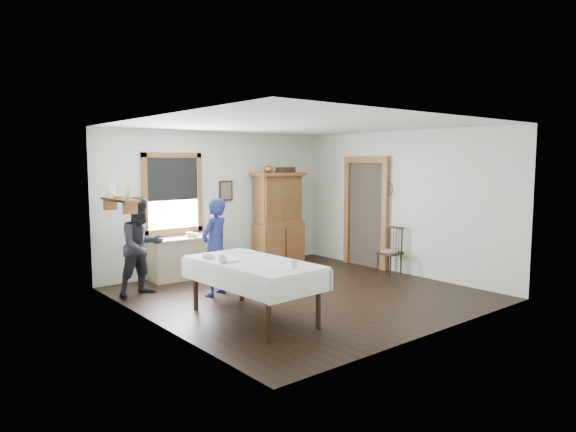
{
  "coord_description": "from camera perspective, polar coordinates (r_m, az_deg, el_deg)",
  "views": [
    {
      "loc": [
        -5.31,
        -6.15,
        2.13
      ],
      "look_at": [
        -0.03,
        0.3,
        1.24
      ],
      "focal_mm": 32.0,
      "sensor_mm": 36.0,
      "label": 1
    }
  ],
  "objects": [
    {
      "name": "dining_table",
      "position": [
        7.02,
        -3.89,
        -8.21
      ],
      "size": [
        1.13,
        2.03,
        0.79
      ],
      "primitive_type": "cube",
      "rotation": [
        0.0,
        0.0,
        0.04
      ],
      "color": "white",
      "rests_on": "room"
    },
    {
      "name": "shelf_bowl",
      "position": [
        8.26,
        -18.35,
        2.08
      ],
      "size": [
        0.22,
        0.22,
        0.05
      ],
      "primitive_type": "imported",
      "color": "silver",
      "rests_on": "wall_shelf"
    },
    {
      "name": "table_cup_a",
      "position": [
        6.84,
        -7.28,
        -4.79
      ],
      "size": [
        0.15,
        0.15,
        0.1
      ],
      "primitive_type": "imported",
      "rotation": [
        0.0,
        0.0,
        -0.23
      ],
      "color": "silver",
      "rests_on": "dining_table"
    },
    {
      "name": "work_counter",
      "position": [
        9.59,
        -11.28,
        -4.55
      ],
      "size": [
        1.35,
        0.57,
        0.76
      ],
      "primitive_type": "cube",
      "rotation": [
        0.0,
        0.0,
        -0.05
      ],
      "color": "tan",
      "rests_on": "room"
    },
    {
      "name": "wicker_basket",
      "position": [
        10.37,
        -1.14,
        -5.22
      ],
      "size": [
        0.36,
        0.28,
        0.19
      ],
      "primitive_type": "cube",
      "rotation": [
        0.0,
        0.0,
        -0.16
      ],
      "color": "tan",
      "rests_on": "room"
    },
    {
      "name": "table_bowl",
      "position": [
        7.21,
        -8.85,
        -4.44
      ],
      "size": [
        0.23,
        0.23,
        0.05
      ],
      "primitive_type": "imported",
      "rotation": [
        0.0,
        0.0,
        -0.13
      ],
      "color": "silver",
      "rests_on": "dining_table"
    },
    {
      "name": "room",
      "position": [
        8.17,
        1.52,
        0.61
      ],
      "size": [
        5.01,
        5.01,
        2.7
      ],
      "color": "black",
      "rests_on": "ground"
    },
    {
      "name": "woman_blue",
      "position": [
        8.24,
        -8.12,
        -3.82
      ],
      "size": [
        0.62,
        0.52,
        1.44
      ],
      "primitive_type": "imported",
      "rotation": [
        0.0,
        0.0,
        3.53
      ],
      "color": "navy",
      "rests_on": "room"
    },
    {
      "name": "counter_bowl",
      "position": [
        9.51,
        -10.53,
        -2.11
      ],
      "size": [
        0.24,
        0.24,
        0.06
      ],
      "primitive_type": "imported",
      "rotation": [
        0.0,
        0.0,
        -0.19
      ],
      "color": "silver",
      "rests_on": "work_counter"
    },
    {
      "name": "counter_book",
      "position": [
        9.66,
        -9.82,
        -2.09
      ],
      "size": [
        0.24,
        0.28,
        0.02
      ],
      "primitive_type": "imported",
      "rotation": [
        0.0,
        0.0,
        0.25
      ],
      "color": "brown",
      "rests_on": "work_counter"
    },
    {
      "name": "pail",
      "position": [
        10.23,
        -3.73,
        -5.16
      ],
      "size": [
        0.31,
        0.31,
        0.28
      ],
      "primitive_type": "cube",
      "rotation": [
        0.0,
        0.0,
        -0.21
      ],
      "color": "#A0A4A8",
      "rests_on": "room"
    },
    {
      "name": "china_hutch",
      "position": [
        10.69,
        -1.04,
        -0.25
      ],
      "size": [
        1.13,
        0.55,
        1.9
      ],
      "primitive_type": "cube",
      "rotation": [
        0.0,
        0.0,
        -0.02
      ],
      "color": "brown",
      "rests_on": "room"
    },
    {
      "name": "rug_beater",
      "position": [
        10.1,
        11.0,
        3.65
      ],
      "size": [
        0.01,
        0.27,
        0.27
      ],
      "primitive_type": "torus",
      "rotation": [
        0.0,
        1.57,
        0.0
      ],
      "color": "black",
      "rests_on": "room"
    },
    {
      "name": "table_cup_b",
      "position": [
        6.48,
        0.72,
        -5.39
      ],
      "size": [
        0.11,
        0.11,
        0.09
      ],
      "primitive_type": "imported",
      "rotation": [
        0.0,
        0.0,
        -0.16
      ],
      "color": "silver",
      "rests_on": "dining_table"
    },
    {
      "name": "wall_shelf",
      "position": [
        8.25,
        -18.31,
        1.91
      ],
      "size": [
        0.24,
        1.0,
        0.44
      ],
      "color": "brown",
      "rests_on": "room"
    },
    {
      "name": "spindle_chair",
      "position": [
        9.88,
        11.22,
        -3.8
      ],
      "size": [
        0.43,
        0.43,
        0.91
      ],
      "primitive_type": "cube",
      "rotation": [
        0.0,
        0.0,
        0.04
      ],
      "color": "#351E12",
      "rests_on": "room"
    },
    {
      "name": "figure_dark",
      "position": [
        8.5,
        -15.97,
        -3.64
      ],
      "size": [
        0.78,
        0.65,
        1.46
      ],
      "primitive_type": "imported",
      "rotation": [
        0.0,
        0.0,
        0.14
      ],
      "color": "black",
      "rests_on": "room"
    },
    {
      "name": "framed_picture",
      "position": [
        10.22,
        -6.89,
        2.79
      ],
      "size": [
        0.3,
        0.04,
        0.4
      ],
      "primitive_type": "cube",
      "color": "#351E12",
      "rests_on": "room"
    },
    {
      "name": "window",
      "position": [
        9.65,
        -12.69,
        2.95
      ],
      "size": [
        1.18,
        0.07,
        1.48
      ],
      "color": "white",
      "rests_on": "room"
    },
    {
      "name": "doorway",
      "position": [
        10.5,
        8.65,
        0.74
      ],
      "size": [
        0.09,
        1.14,
        2.22
      ],
      "color": "#3F362D",
      "rests_on": "room"
    }
  ]
}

